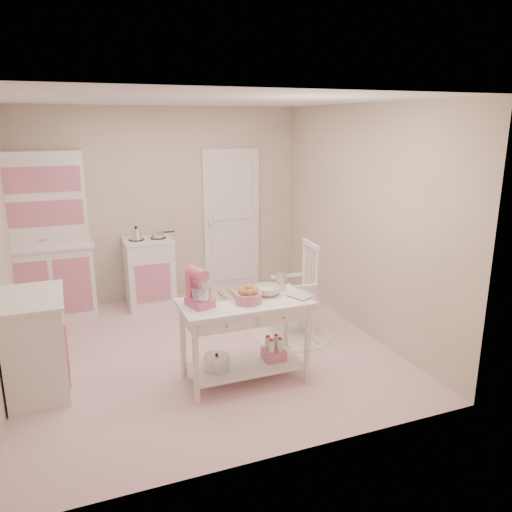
{
  "coord_description": "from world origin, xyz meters",
  "views": [
    {
      "loc": [
        -1.29,
        -4.81,
        2.4
      ],
      "look_at": [
        0.5,
        -0.23,
        1.07
      ],
      "focal_mm": 35.0,
      "sensor_mm": 36.0,
      "label": 1
    }
  ],
  "objects": [
    {
      "name": "cookie_tray",
      "position": [
        0.04,
        -0.55,
        0.81
      ],
      "size": [
        0.34,
        0.24,
        0.02
      ],
      "primitive_type": "cube",
      "color": "silver",
      "rests_on": "work_table"
    },
    {
      "name": "door",
      "position": [
        0.95,
        1.87,
        1.02
      ],
      "size": [
        0.82,
        0.05,
        2.04
      ],
      "primitive_type": "cube",
      "color": "white",
      "rests_on": "ground"
    },
    {
      "name": "recipe_book",
      "position": [
        0.64,
        -0.85,
        0.81
      ],
      "size": [
        0.24,
        0.27,
        0.02
      ],
      "primitive_type": "imported",
      "rotation": [
        0.0,
        0.0,
        0.41
      ],
      "color": "silver",
      "rests_on": "work_table"
    },
    {
      "name": "bread_basket",
      "position": [
        0.21,
        -0.78,
        0.85
      ],
      "size": [
        0.25,
        0.25,
        0.09
      ],
      "primitive_type": "cylinder",
      "color": "#CB758F",
      "rests_on": "work_table"
    },
    {
      "name": "stove",
      "position": [
        -0.3,
        1.61,
        0.46
      ],
      "size": [
        0.62,
        0.57,
        0.92
      ],
      "primitive_type": "cube",
      "color": "white",
      "rests_on": "ground"
    },
    {
      "name": "work_table",
      "position": [
        0.19,
        -0.73,
        0.4
      ],
      "size": [
        1.2,
        0.6,
        0.8
      ],
      "primitive_type": "cube",
      "color": "white",
      "rests_on": "ground"
    },
    {
      "name": "metal_pitcher",
      "position": [
        0.63,
        -0.57,
        0.89
      ],
      "size": [
        0.1,
        0.1,
        0.17
      ],
      "primitive_type": "cylinder",
      "color": "silver",
      "rests_on": "work_table"
    },
    {
      "name": "stand_mixer",
      "position": [
        -0.23,
        -0.71,
        0.97
      ],
      "size": [
        0.28,
        0.33,
        0.34
      ],
      "primitive_type": "cube",
      "rotation": [
        0.0,
        0.0,
        0.33
      ],
      "color": "#DE5E8B",
      "rests_on": "work_table"
    },
    {
      "name": "room_shell",
      "position": [
        0.0,
        0.0,
        1.65
      ],
      "size": [
        3.84,
        3.84,
        2.62
      ],
      "color": "pink",
      "rests_on": "ground"
    },
    {
      "name": "hutch",
      "position": [
        -1.5,
        1.66,
        1.04
      ],
      "size": [
        1.06,
        0.5,
        2.08
      ],
      "primitive_type": "cube",
      "color": "white",
      "rests_on": "ground"
    },
    {
      "name": "base_cabinet",
      "position": [
        -1.63,
        -0.24,
        0.46
      ],
      "size": [
        0.54,
        0.84,
        0.92
      ],
      "primitive_type": "cube",
      "color": "white",
      "rests_on": "ground"
    },
    {
      "name": "rocking_chair",
      "position": [
        1.06,
        0.02,
        0.55
      ],
      "size": [
        0.53,
        0.75,
        1.1
      ],
      "primitive_type": "cube",
      "rotation": [
        0.0,
        0.0,
        -0.07
      ],
      "color": "white",
      "rests_on": "ground"
    },
    {
      "name": "mixing_bowl",
      "position": [
        0.45,
        -0.65,
        0.84
      ],
      "size": [
        0.27,
        0.27,
        0.08
      ],
      "primitive_type": "imported",
      "color": "silver",
      "rests_on": "work_table"
    },
    {
      "name": "lace_rug",
      "position": [
        1.06,
        0.02,
        0.01
      ],
      "size": [
        0.92,
        0.92,
        0.01
      ],
      "primitive_type": "cylinder",
      "color": "white",
      "rests_on": "ground"
    }
  ]
}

